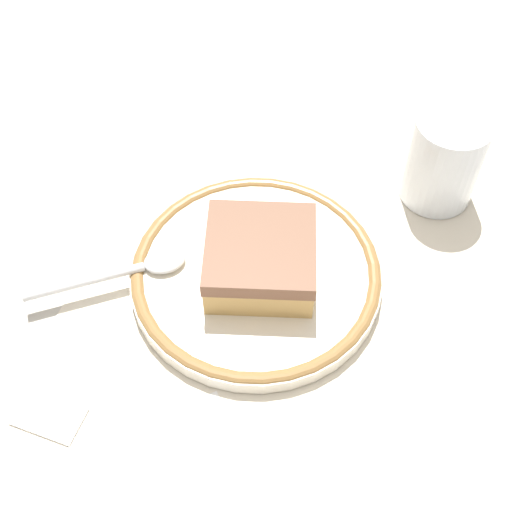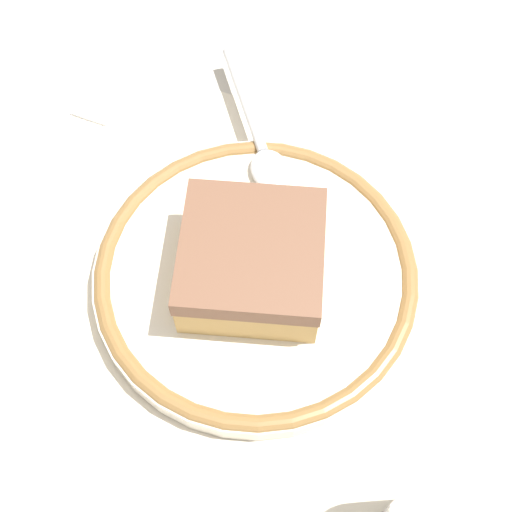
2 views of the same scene
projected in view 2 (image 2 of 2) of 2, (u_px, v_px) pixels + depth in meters
name	position (u px, v px, depth m)	size (l,w,h in m)	color
ground_plane	(183.00, 297.00, 0.45)	(2.40, 2.40, 0.00)	#B7B2A8
placemat	(183.00, 297.00, 0.45)	(0.52, 0.34, 0.00)	beige
plate	(256.00, 275.00, 0.45)	(0.21, 0.21, 0.02)	silver
cake_slice	(252.00, 260.00, 0.42)	(0.11, 0.11, 0.04)	tan
spoon	(259.00, 141.00, 0.49)	(0.09, 0.12, 0.01)	silver
napkin	(12.00, 188.00, 0.49)	(0.12, 0.11, 0.00)	white
sugar_packet	(103.00, 94.00, 0.53)	(0.05, 0.03, 0.01)	white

